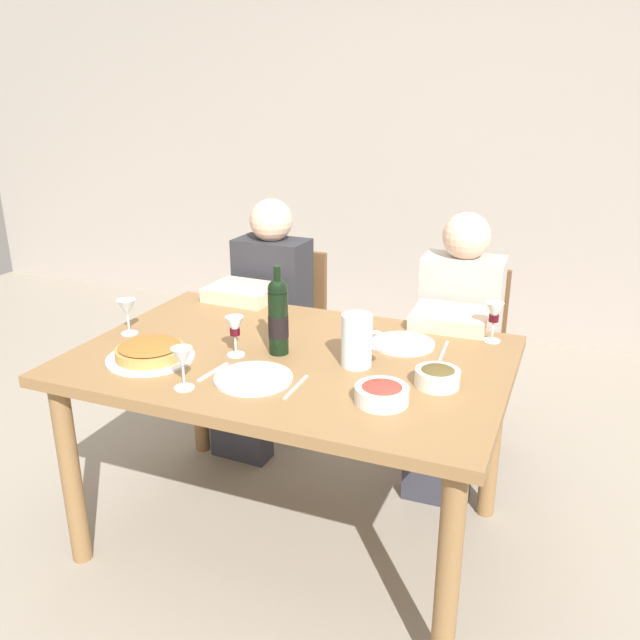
% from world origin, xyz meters
% --- Properties ---
extents(ground_plane, '(8.00, 8.00, 0.00)m').
position_xyz_m(ground_plane, '(0.00, 0.00, 0.00)').
color(ground_plane, gray).
extents(back_wall, '(8.00, 0.10, 2.80)m').
position_xyz_m(back_wall, '(0.00, 2.53, 1.40)').
color(back_wall, '#A3998E').
rests_on(back_wall, ground).
extents(dining_table, '(1.50, 1.00, 0.76)m').
position_xyz_m(dining_table, '(0.00, 0.00, 0.67)').
color(dining_table, olive).
rests_on(dining_table, ground).
extents(wine_bottle, '(0.07, 0.07, 0.32)m').
position_xyz_m(wine_bottle, '(-0.05, -0.00, 0.90)').
color(wine_bottle, black).
rests_on(wine_bottle, dining_table).
extents(water_pitcher, '(0.16, 0.10, 0.18)m').
position_xyz_m(water_pitcher, '(0.24, -0.00, 0.84)').
color(water_pitcher, silver).
rests_on(water_pitcher, dining_table).
extents(baked_tart, '(0.30, 0.30, 0.06)m').
position_xyz_m(baked_tart, '(-0.43, -0.22, 0.79)').
color(baked_tart, silver).
rests_on(baked_tart, dining_table).
extents(salad_bowl, '(0.16, 0.16, 0.06)m').
position_xyz_m(salad_bowl, '(0.40, -0.23, 0.79)').
color(salad_bowl, white).
rests_on(salad_bowl, dining_table).
extents(olive_bowl, '(0.14, 0.14, 0.07)m').
position_xyz_m(olive_bowl, '(0.53, -0.06, 0.79)').
color(olive_bowl, silver).
rests_on(olive_bowl, dining_table).
extents(wine_glass_left_diner, '(0.07, 0.07, 0.14)m').
position_xyz_m(wine_glass_left_diner, '(-0.66, -0.04, 0.86)').
color(wine_glass_left_diner, silver).
rests_on(wine_glass_left_diner, dining_table).
extents(wine_glass_right_diner, '(0.07, 0.07, 0.15)m').
position_xyz_m(wine_glass_right_diner, '(0.63, 0.40, 0.86)').
color(wine_glass_right_diner, silver).
rests_on(wine_glass_right_diner, dining_table).
extents(wine_glass_centre, '(0.06, 0.06, 0.14)m').
position_xyz_m(wine_glass_centre, '(-0.18, -0.08, 0.86)').
color(wine_glass_centre, silver).
rests_on(wine_glass_centre, dining_table).
extents(wine_glass_spare, '(0.07, 0.07, 0.14)m').
position_xyz_m(wine_glass_spare, '(-0.20, -0.37, 0.86)').
color(wine_glass_spare, silver).
rests_on(wine_glass_spare, dining_table).
extents(dinner_plate_left_setting, '(0.25, 0.25, 0.01)m').
position_xyz_m(dinner_plate_left_setting, '(-0.03, -0.24, 0.77)').
color(dinner_plate_left_setting, silver).
rests_on(dinner_plate_left_setting, dining_table).
extents(dinner_plate_right_setting, '(0.23, 0.23, 0.01)m').
position_xyz_m(dinner_plate_right_setting, '(0.34, 0.24, 0.77)').
color(dinner_plate_right_setting, white).
rests_on(dinner_plate_right_setting, dining_table).
extents(fork_left_setting, '(0.03, 0.16, 0.00)m').
position_xyz_m(fork_left_setting, '(-0.18, -0.24, 0.76)').
color(fork_left_setting, silver).
rests_on(fork_left_setting, dining_table).
extents(knife_left_setting, '(0.01, 0.18, 0.00)m').
position_xyz_m(knife_left_setting, '(0.12, -0.24, 0.76)').
color(knife_left_setting, silver).
rests_on(knife_left_setting, dining_table).
extents(knife_right_setting, '(0.02, 0.18, 0.00)m').
position_xyz_m(knife_right_setting, '(0.49, 0.24, 0.76)').
color(knife_right_setting, silver).
rests_on(knife_right_setting, dining_table).
extents(spoon_right_setting, '(0.02, 0.16, 0.00)m').
position_xyz_m(spoon_right_setting, '(0.19, 0.24, 0.76)').
color(spoon_right_setting, silver).
rests_on(spoon_right_setting, dining_table).
extents(chair_left, '(0.41, 0.41, 0.87)m').
position_xyz_m(chair_left, '(-0.45, 0.90, 0.50)').
color(chair_left, brown).
rests_on(chair_left, ground).
extents(diner_left, '(0.35, 0.51, 1.16)m').
position_xyz_m(diner_left, '(-0.45, 0.66, 0.62)').
color(diner_left, '#2D2D33').
rests_on(diner_left, ground).
extents(chair_right, '(0.41, 0.41, 0.87)m').
position_xyz_m(chair_right, '(0.45, 0.91, 0.50)').
color(chair_right, brown).
rests_on(chair_right, ground).
extents(diner_right, '(0.35, 0.51, 1.16)m').
position_xyz_m(diner_right, '(0.45, 0.67, 0.62)').
color(diner_right, '#B7B2A8').
rests_on(diner_right, ground).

